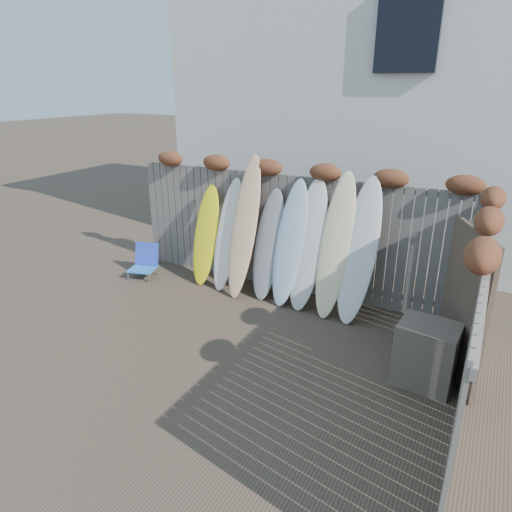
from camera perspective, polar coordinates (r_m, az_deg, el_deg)
The scene contains 15 objects.
ground at distance 6.27m, azimuth -5.28°, elevation -12.07°, with size 80.00×80.00×0.00m, color #493A2D.
back_fence at distance 7.68m, azimuth 4.60°, elevation 4.00°, with size 6.05×0.28×2.24m.
right_fence at distance 5.13m, azimuth 25.59°, elevation -7.39°, with size 0.28×4.40×2.24m.
house at distance 11.14m, azimuth 16.17°, elevation 19.02°, with size 8.50×5.50×6.33m.
beach_chair at distance 8.76m, azimuth -13.75°, elevation -0.65°, with size 0.57×0.59×0.61m.
wooden_crate at distance 5.87m, azimuth 20.50°, elevation -11.41°, with size 0.67×0.56×0.78m, color brown.
lattice_panel at distance 5.93m, azimuth 24.55°, elevation -5.66°, with size 0.05×1.25×1.88m, color #3D3125.
surfboard_0 at distance 8.15m, azimuth -6.28°, elevation 2.59°, with size 0.46×0.07×1.80m, color yellow.
surfboard_1 at distance 7.87m, azimuth -3.56°, elevation 2.66°, with size 0.45×0.07×1.98m, color white.
surfboard_2 at distance 7.58m, azimuth -1.46°, elevation 3.63°, with size 0.45×0.07×2.42m, color #FFA573.
surfboard_3 at distance 7.52m, azimuth 1.55°, elevation 1.43°, with size 0.49×0.07×1.87m, color gray.
surfboard_4 at distance 7.30m, azimuth 4.24°, elevation 1.59°, with size 0.49×0.07×2.08m, color #A7C2DF.
surfboard_5 at distance 7.20m, azimuth 6.52°, elevation 1.40°, with size 0.53×0.07×2.12m, color silver.
surfboard_6 at distance 7.01m, azimuth 9.90°, elevation 1.30°, with size 0.49×0.07×2.27m, color #F6E5AF.
surfboard_7 at distance 6.90m, azimuth 12.79°, elevation 0.62°, with size 0.53×0.07×2.23m, color silver.
Camera 1 is at (2.96, -4.36, 3.38)m, focal length 32.00 mm.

